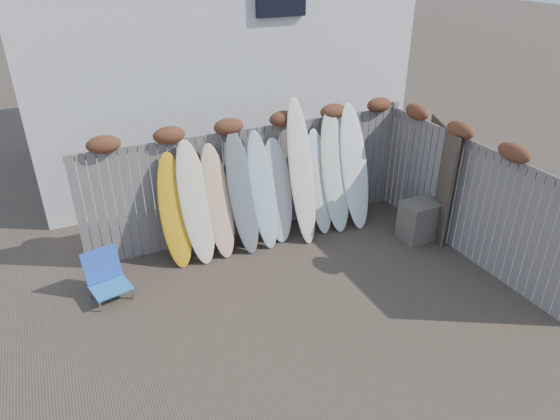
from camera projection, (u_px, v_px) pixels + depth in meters
name	position (u px, v px, depth m)	size (l,w,h in m)	color
ground	(314.00, 302.00, 7.52)	(80.00, 80.00, 0.00)	#493A2D
back_fence	(255.00, 172.00, 8.89)	(6.05, 0.28, 2.24)	slate
right_fence	(467.00, 191.00, 8.29)	(0.28, 4.40, 2.24)	slate
house	(202.00, 22.00, 11.39)	(8.50, 5.50, 6.33)	silver
beach_chair	(106.00, 276.00, 7.54)	(0.66, 0.69, 0.73)	#2A7FD2
wooden_crate	(419.00, 220.00, 9.02)	(0.62, 0.51, 0.72)	#6E5A52
lattice_panel	(437.00, 180.00, 8.99)	(0.06, 1.36, 2.04)	#432F28
surfboard_0	(175.00, 211.00, 8.12)	(0.50, 0.07, 1.94)	#F3A612
surfboard_1	(196.00, 203.00, 8.18)	(0.53, 0.07, 2.11)	beige
surfboard_2	(218.00, 202.00, 8.36)	(0.48, 0.07, 1.98)	#F0A180
surfboard_3	(242.00, 193.00, 8.46)	(0.48, 0.07, 2.16)	#595F62
surfboard_4	(263.00, 191.00, 8.61)	(0.46, 0.07, 2.09)	#A2B8C4
surfboard_5	(277.00, 191.00, 8.83)	(0.53, 0.07, 1.89)	silver
surfboard_6	(301.00, 172.00, 8.72)	(0.45, 0.07, 2.60)	#FCE7CE
surfboard_7	(319.00, 182.00, 9.09)	(0.47, 0.07, 1.95)	silver
surfboard_8	(335.00, 172.00, 9.11)	(0.54, 0.07, 2.27)	silver
surfboard_9	(355.00, 167.00, 9.21)	(0.54, 0.07, 2.36)	white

